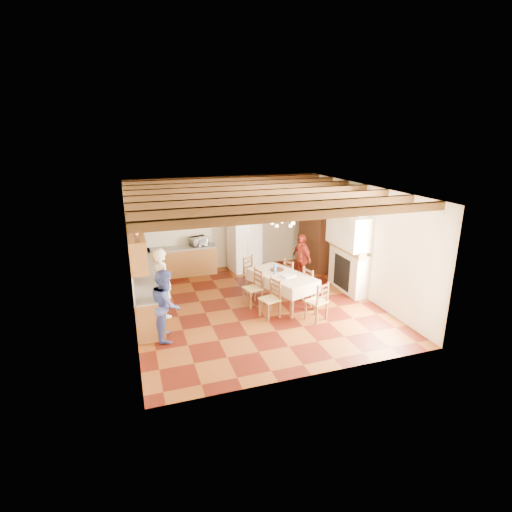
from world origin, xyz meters
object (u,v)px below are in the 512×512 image
(chair_left_far, at_px, (253,288))
(chair_right_far, at_px, (293,275))
(person_woman_red, at_px, (301,258))
(person_man, at_px, (162,283))
(hutch, at_px, (315,234))
(dining_table, at_px, (282,277))
(chair_right_near, at_px, (313,285))
(person_woman_blue, at_px, (166,304))
(microwave, at_px, (199,241))
(refrigerator, at_px, (244,243))
(chair_end_far, at_px, (253,273))
(chair_left_near, at_px, (270,299))
(chair_end_near, at_px, (317,301))

(chair_left_far, xyz_separation_m, chair_right_far, (1.34, 0.50, 0.00))
(chair_left_far, bearing_deg, person_woman_red, 109.38)
(chair_right_far, bearing_deg, person_man, 81.27)
(hutch, height_order, dining_table, hutch)
(chair_right_near, relative_size, person_woman_blue, 0.62)
(chair_right_near, relative_size, person_man, 0.56)
(microwave, bearing_deg, chair_right_far, -66.87)
(chair_right_near, bearing_deg, refrigerator, 3.90)
(person_man, bearing_deg, person_woman_red, -97.36)
(refrigerator, distance_m, chair_left_far, 2.83)
(chair_right_near, height_order, chair_end_far, same)
(chair_left_far, relative_size, chair_end_far, 1.00)
(hutch, xyz_separation_m, chair_right_near, (-1.26, -2.43, -0.70))
(refrigerator, xyz_separation_m, person_man, (-2.86, -2.65, -0.05))
(chair_left_near, height_order, chair_right_far, same)
(chair_end_near, bearing_deg, person_man, -44.23)
(chair_right_far, distance_m, person_woman_blue, 3.95)
(hutch, bearing_deg, chair_left_near, -139.53)
(chair_right_far, distance_m, chair_end_near, 1.77)
(hutch, distance_m, person_woman_blue, 6.01)
(refrigerator, height_order, dining_table, refrigerator)
(person_woman_blue, bearing_deg, chair_left_near, -78.32)
(person_woman_blue, bearing_deg, chair_right_near, -73.06)
(hutch, relative_size, person_woman_blue, 1.51)
(chair_right_near, xyz_separation_m, microwave, (-2.38, 3.18, 0.56))
(refrigerator, relative_size, chair_left_far, 1.89)
(person_man, xyz_separation_m, microwave, (1.42, 2.79, 0.18))
(chair_left_far, relative_size, microwave, 1.89)
(chair_left_far, bearing_deg, chair_end_far, 149.73)
(person_woman_blue, height_order, microwave, person_woman_blue)
(chair_left_far, xyz_separation_m, chair_end_far, (0.33, 1.02, 0.00))
(person_man, bearing_deg, chair_right_far, -105.49)
(chair_left_far, distance_m, person_man, 2.28)
(chair_right_far, bearing_deg, dining_table, 121.25)
(dining_table, bearing_deg, hutch, 47.45)
(chair_left_near, distance_m, chair_right_far, 1.74)
(chair_end_far, height_order, person_woman_red, person_woman_red)
(chair_right_far, xyz_separation_m, microwave, (-2.17, 2.37, 0.56))
(person_woman_red, bearing_deg, chair_left_near, -51.86)
(chair_left_near, height_order, person_woman_blue, person_woman_blue)
(hutch, bearing_deg, chair_right_far, -139.57)
(refrigerator, bearing_deg, chair_right_far, -79.94)
(refrigerator, xyz_separation_m, chair_right_near, (0.94, -3.03, -0.43))
(hutch, distance_m, chair_right_near, 2.82)
(hutch, xyz_separation_m, chair_end_near, (-1.63, -3.39, -0.70))
(chair_right_near, height_order, person_woman_blue, person_woman_blue)
(chair_right_near, bearing_deg, chair_end_near, 145.75)
(refrigerator, bearing_deg, dining_table, -95.29)
(refrigerator, bearing_deg, person_woman_blue, -135.73)
(chair_right_far, relative_size, person_man, 0.56)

